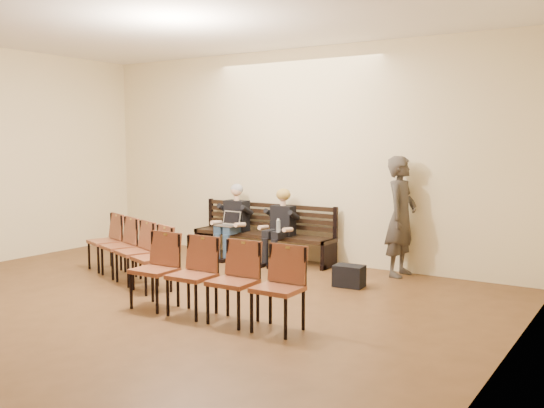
{
  "coord_description": "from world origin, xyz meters",
  "views": [
    {
      "loc": [
        5.12,
        -3.71,
        2.0
      ],
      "look_at": [
        0.13,
        4.05,
        1.03
      ],
      "focal_mm": 40.0,
      "sensor_mm": 36.0,
      "label": 1
    }
  ],
  "objects_px": {
    "seated_woman": "(280,231)",
    "bag": "(349,276)",
    "seated_man": "(233,223)",
    "chair_row_back": "(212,279)",
    "passerby": "(401,207)",
    "water_bottle": "(278,233)",
    "bench": "(262,246)",
    "laptop": "(227,226)",
    "chair_row_front": "(126,250)"
  },
  "relations": [
    {
      "from": "seated_woman",
      "to": "chair_row_back",
      "type": "distance_m",
      "value": 3.17
    },
    {
      "from": "chair_row_back",
      "to": "water_bottle",
      "type": "bearing_deg",
      "value": 105.97
    },
    {
      "from": "bench",
      "to": "bag",
      "type": "bearing_deg",
      "value": -24.43
    },
    {
      "from": "bench",
      "to": "water_bottle",
      "type": "xyz_separation_m",
      "value": [
        0.58,
        -0.42,
        0.33
      ]
    },
    {
      "from": "bag",
      "to": "chair_row_front",
      "type": "height_order",
      "value": "chair_row_front"
    },
    {
      "from": "bag",
      "to": "chair_row_back",
      "type": "xyz_separation_m",
      "value": [
        -0.64,
        -2.2,
        0.3
      ]
    },
    {
      "from": "seated_man",
      "to": "seated_woman",
      "type": "relative_size",
      "value": 1.11
    },
    {
      "from": "bench",
      "to": "seated_man",
      "type": "distance_m",
      "value": 0.65
    },
    {
      "from": "bench",
      "to": "chair_row_back",
      "type": "bearing_deg",
      "value": -65.78
    },
    {
      "from": "bench",
      "to": "seated_man",
      "type": "relative_size",
      "value": 2.17
    },
    {
      "from": "laptop",
      "to": "chair_row_back",
      "type": "height_order",
      "value": "chair_row_back"
    },
    {
      "from": "seated_man",
      "to": "water_bottle",
      "type": "distance_m",
      "value": 1.14
    },
    {
      "from": "bench",
      "to": "chair_row_back",
      "type": "height_order",
      "value": "chair_row_back"
    },
    {
      "from": "bench",
      "to": "seated_woman",
      "type": "height_order",
      "value": "seated_woman"
    },
    {
      "from": "chair_row_back",
      "to": "bench",
      "type": "bearing_deg",
      "value": 113.2
    },
    {
      "from": "bag",
      "to": "chair_row_back",
      "type": "bearing_deg",
      "value": -106.32
    },
    {
      "from": "water_bottle",
      "to": "chair_row_front",
      "type": "distance_m",
      "value": 2.34
    },
    {
      "from": "water_bottle",
      "to": "bag",
      "type": "relative_size",
      "value": 0.54
    },
    {
      "from": "seated_man",
      "to": "chair_row_back",
      "type": "distance_m",
      "value": 3.58
    },
    {
      "from": "bag",
      "to": "seated_woman",
      "type": "bearing_deg",
      "value": 153.53
    },
    {
      "from": "laptop",
      "to": "passerby",
      "type": "bearing_deg",
      "value": 8.29
    },
    {
      "from": "water_bottle",
      "to": "chair_row_back",
      "type": "distance_m",
      "value": 2.84
    },
    {
      "from": "bench",
      "to": "seated_woman",
      "type": "relative_size",
      "value": 2.4
    },
    {
      "from": "seated_woman",
      "to": "bench",
      "type": "bearing_deg",
      "value": 164.09
    },
    {
      "from": "water_bottle",
      "to": "bag",
      "type": "bearing_deg",
      "value": -19.19
    },
    {
      "from": "bag",
      "to": "passerby",
      "type": "xyz_separation_m",
      "value": [
        0.34,
        1.03,
        0.87
      ]
    },
    {
      "from": "seated_woman",
      "to": "water_bottle",
      "type": "height_order",
      "value": "seated_woman"
    },
    {
      "from": "laptop",
      "to": "seated_woman",
      "type": "bearing_deg",
      "value": 13.38
    },
    {
      "from": "seated_man",
      "to": "chair_row_back",
      "type": "xyz_separation_m",
      "value": [
        1.93,
        -3.01,
        -0.15
      ]
    },
    {
      "from": "bench",
      "to": "passerby",
      "type": "height_order",
      "value": "passerby"
    },
    {
      "from": "chair_row_front",
      "to": "chair_row_back",
      "type": "bearing_deg",
      "value": -0.12
    },
    {
      "from": "water_bottle",
      "to": "chair_row_back",
      "type": "height_order",
      "value": "chair_row_back"
    },
    {
      "from": "seated_woman",
      "to": "chair_row_front",
      "type": "relative_size",
      "value": 0.51
    },
    {
      "from": "laptop",
      "to": "water_bottle",
      "type": "height_order",
      "value": "laptop"
    },
    {
      "from": "laptop",
      "to": "water_bottle",
      "type": "xyz_separation_m",
      "value": [
        1.07,
        -0.08,
        -0.02
      ]
    },
    {
      "from": "chair_row_back",
      "to": "seated_woman",
      "type": "bearing_deg",
      "value": 107.14
    },
    {
      "from": "chair_row_front",
      "to": "chair_row_back",
      "type": "relative_size",
      "value": 0.97
    },
    {
      "from": "passerby",
      "to": "seated_man",
      "type": "bearing_deg",
      "value": 95.43
    },
    {
      "from": "chair_row_front",
      "to": "bag",
      "type": "bearing_deg",
      "value": 45.71
    },
    {
      "from": "seated_woman",
      "to": "chair_row_front",
      "type": "xyz_separation_m",
      "value": [
        -1.25,
        -2.16,
        -0.1
      ]
    },
    {
      "from": "seated_woman",
      "to": "bag",
      "type": "distance_m",
      "value": 1.87
    },
    {
      "from": "chair_row_back",
      "to": "bag",
      "type": "bearing_deg",
      "value": 72.66
    },
    {
      "from": "bag",
      "to": "passerby",
      "type": "bearing_deg",
      "value": 71.89
    },
    {
      "from": "passerby",
      "to": "water_bottle",
      "type": "bearing_deg",
      "value": 107.13
    },
    {
      "from": "passerby",
      "to": "chair_row_back",
      "type": "bearing_deg",
      "value": 164.21
    },
    {
      "from": "seated_man",
      "to": "chair_row_front",
      "type": "height_order",
      "value": "seated_man"
    },
    {
      "from": "chair_row_front",
      "to": "chair_row_back",
      "type": "xyz_separation_m",
      "value": [
        2.24,
        -0.85,
        0.01
      ]
    },
    {
      "from": "passerby",
      "to": "seated_woman",
      "type": "bearing_deg",
      "value": 97.48
    },
    {
      "from": "seated_woman",
      "to": "chair_row_back",
      "type": "xyz_separation_m",
      "value": [
        0.99,
        -3.01,
        -0.09
      ]
    },
    {
      "from": "seated_woman",
      "to": "bag",
      "type": "height_order",
      "value": "seated_woman"
    }
  ]
}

